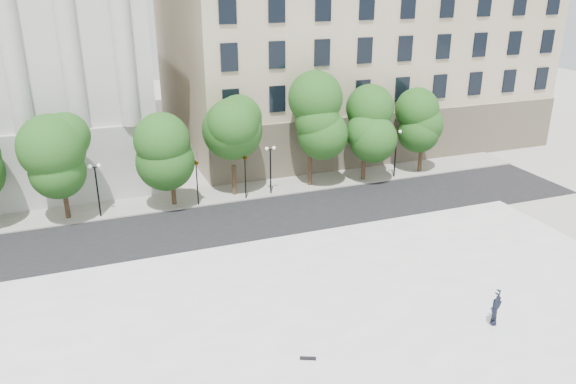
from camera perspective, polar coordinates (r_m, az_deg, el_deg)
name	(u,v)px	position (r m, az deg, el deg)	size (l,w,h in m)	color
plaza	(281,348)	(27.65, -0.68, -15.58)	(44.00, 22.00, 0.45)	white
street	(209,228)	(40.27, -8.00, -3.62)	(60.00, 8.00, 0.02)	black
far_sidewalk	(192,198)	(45.67, -9.71, -0.58)	(60.00, 4.00, 0.12)	#B6B3A8
building_east	(341,30)	(63.31, 5.45, 16.02)	(36.00, 26.15, 23.00)	beige
traffic_light_west	(196,160)	(42.88, -9.36, 3.25)	(0.79, 1.94, 4.26)	black
traffic_light_east	(245,156)	(43.77, -4.42, 3.68)	(0.73, 1.65, 4.15)	black
person_lying	(493,320)	(30.44, 20.13, -12.12)	(0.69, 0.46, 1.91)	black
skateboard	(308,358)	(26.63, 2.04, -16.53)	(0.75, 0.19, 0.08)	black
street_trees	(184,141)	(43.28, -10.50, 5.09)	(45.93, 4.44, 7.72)	#382619
lamp_posts	(190,170)	(43.35, -9.97, 2.21)	(37.08, 0.28, 4.33)	black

